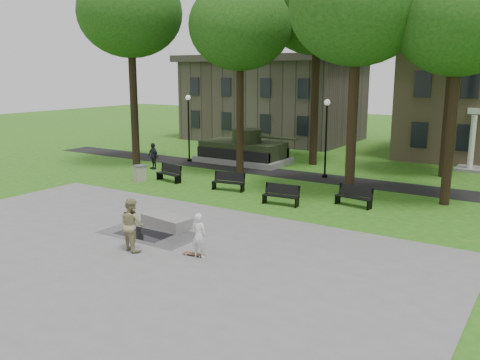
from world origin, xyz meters
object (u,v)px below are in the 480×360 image
object	(u,v)px
concrete_block	(167,221)
trash_bin	(140,173)
park_bench_0	(170,172)
skateboarder	(199,235)
friend_watching	(132,224)

from	to	relation	value
concrete_block	trash_bin	distance (m)	9.42
park_bench_0	skateboarder	bearing A→B (deg)	-34.04
concrete_block	friend_watching	bearing A→B (deg)	-73.46
concrete_block	friend_watching	world-z (taller)	friend_watching
concrete_block	trash_bin	bearing A→B (deg)	140.54
park_bench_0	friend_watching	bearing A→B (deg)	-44.95
park_bench_0	concrete_block	bearing A→B (deg)	-39.25
friend_watching	skateboarder	bearing A→B (deg)	-149.36
skateboarder	trash_bin	size ratio (longest dim) A/B	1.66
park_bench_0	trash_bin	xyz separation A→B (m)	(-1.46, -0.98, -0.04)
skateboarder	park_bench_0	xyz separation A→B (m)	(-9.12, 9.11, -0.29)
skateboarder	friend_watching	xyz separation A→B (m)	(-2.46, -0.72, 0.17)
skateboarder	friend_watching	bearing A→B (deg)	13.16
concrete_block	trash_bin	size ratio (longest dim) A/B	2.29
concrete_block	friend_watching	distance (m)	3.07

